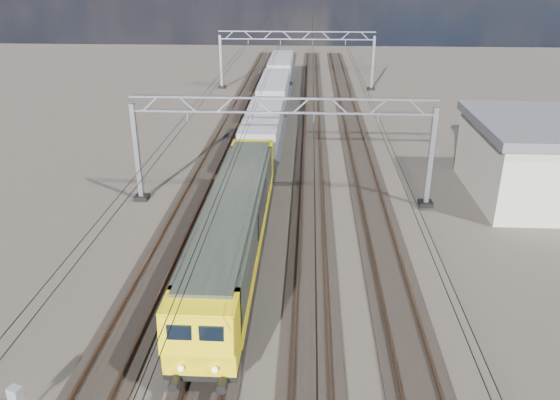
{
  "coord_description": "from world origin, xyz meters",
  "views": [
    {
      "loc": [
        1.67,
        -29.37,
        14.7
      ],
      "look_at": [
        0.15,
        -1.1,
        2.4
      ],
      "focal_mm": 35.0,
      "sensor_mm": 36.0,
      "label": 1
    }
  ],
  "objects_px": {
    "catenary_gantry_far": "(296,58)",
    "hopper_wagon_lead": "(263,130)",
    "locomotive": "(235,225)",
    "trackside_cabinet": "(16,395)",
    "catenary_gantry_mid": "(282,147)",
    "hopper_wagon_third": "(281,69)",
    "hopper_wagon_mid": "(274,93)"
  },
  "relations": [
    {
      "from": "catenary_gantry_far",
      "to": "trackside_cabinet",
      "type": "bearing_deg",
      "value": -98.43
    },
    {
      "from": "hopper_wagon_mid",
      "to": "trackside_cabinet",
      "type": "xyz_separation_m",
      "value": [
        -6.2,
        -42.95,
        -1.18
      ]
    },
    {
      "from": "catenary_gantry_mid",
      "to": "hopper_wagon_mid",
      "type": "bearing_deg",
      "value": 94.85
    },
    {
      "from": "catenary_gantry_far",
      "to": "catenary_gantry_mid",
      "type": "bearing_deg",
      "value": -90.0
    },
    {
      "from": "catenary_gantry_far",
      "to": "locomotive",
      "type": "height_order",
      "value": "catenary_gantry_far"
    },
    {
      "from": "catenary_gantry_mid",
      "to": "hopper_wagon_third",
      "type": "bearing_deg",
      "value": 93.03
    },
    {
      "from": "catenary_gantry_far",
      "to": "hopper_wagon_lead",
      "type": "height_order",
      "value": "catenary_gantry_far"
    },
    {
      "from": "locomotive",
      "to": "trackside_cabinet",
      "type": "distance_m",
      "value": 12.74
    },
    {
      "from": "hopper_wagon_third",
      "to": "trackside_cabinet",
      "type": "bearing_deg",
      "value": -96.2
    },
    {
      "from": "hopper_wagon_third",
      "to": "trackside_cabinet",
      "type": "xyz_separation_m",
      "value": [
        -6.2,
        -57.15,
        -1.18
      ]
    },
    {
      "from": "hopper_wagon_lead",
      "to": "hopper_wagon_mid",
      "type": "relative_size",
      "value": 1.0
    },
    {
      "from": "catenary_gantry_far",
      "to": "hopper_wagon_mid",
      "type": "relative_size",
      "value": 1.53
    },
    {
      "from": "hopper_wagon_lead",
      "to": "hopper_wagon_third",
      "type": "relative_size",
      "value": 1.0
    },
    {
      "from": "catenary_gantry_far",
      "to": "trackside_cabinet",
      "type": "height_order",
      "value": "catenary_gantry_far"
    },
    {
      "from": "locomotive",
      "to": "hopper_wagon_third",
      "type": "height_order",
      "value": "locomotive"
    },
    {
      "from": "locomotive",
      "to": "hopper_wagon_lead",
      "type": "xyz_separation_m",
      "value": [
        -0.0,
        17.7,
        -0.09
      ]
    },
    {
      "from": "catenary_gantry_mid",
      "to": "hopper_wagon_lead",
      "type": "relative_size",
      "value": 1.53
    },
    {
      "from": "locomotive",
      "to": "hopper_wagon_third",
      "type": "bearing_deg",
      "value": 90.0
    },
    {
      "from": "locomotive",
      "to": "catenary_gantry_mid",
      "type": "bearing_deg",
      "value": 76.45
    },
    {
      "from": "locomotive",
      "to": "hopper_wagon_lead",
      "type": "height_order",
      "value": "locomotive"
    },
    {
      "from": "hopper_wagon_mid",
      "to": "hopper_wagon_third",
      "type": "height_order",
      "value": "same"
    },
    {
      "from": "hopper_wagon_mid",
      "to": "trackside_cabinet",
      "type": "relative_size",
      "value": 9.46
    },
    {
      "from": "hopper_wagon_mid",
      "to": "hopper_wagon_third",
      "type": "xyz_separation_m",
      "value": [
        0.0,
        14.2,
        0.0
      ]
    },
    {
      "from": "trackside_cabinet",
      "to": "catenary_gantry_mid",
      "type": "bearing_deg",
      "value": 85.94
    },
    {
      "from": "hopper_wagon_third",
      "to": "hopper_wagon_mid",
      "type": "bearing_deg",
      "value": -90.0
    },
    {
      "from": "hopper_wagon_lead",
      "to": "trackside_cabinet",
      "type": "height_order",
      "value": "hopper_wagon_lead"
    },
    {
      "from": "catenary_gantry_far",
      "to": "trackside_cabinet",
      "type": "distance_m",
      "value": 56.03
    },
    {
      "from": "catenary_gantry_mid",
      "to": "locomotive",
      "type": "relative_size",
      "value": 0.94
    },
    {
      "from": "locomotive",
      "to": "hopper_wagon_mid",
      "type": "height_order",
      "value": "locomotive"
    },
    {
      "from": "catenary_gantry_mid",
      "to": "hopper_wagon_lead",
      "type": "height_order",
      "value": "catenary_gantry_mid"
    },
    {
      "from": "catenary_gantry_mid",
      "to": "catenary_gantry_far",
      "type": "relative_size",
      "value": 1.0
    },
    {
      "from": "catenary_gantry_far",
      "to": "hopper_wagon_third",
      "type": "relative_size",
      "value": 1.53
    }
  ]
}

